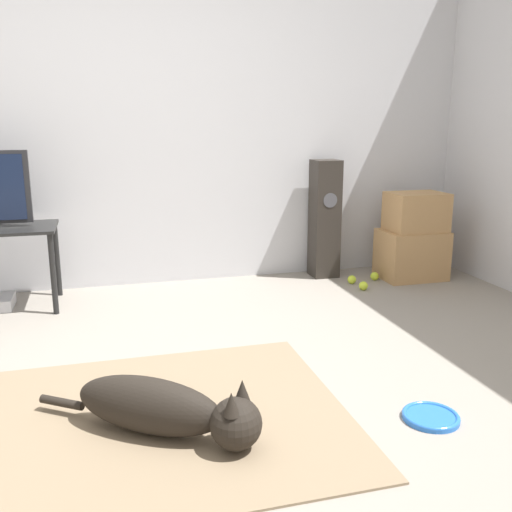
{
  "coord_description": "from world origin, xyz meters",
  "views": [
    {
      "loc": [
        -0.29,
        -2.22,
        1.22
      ],
      "look_at": [
        0.57,
        0.9,
        0.45
      ],
      "focal_mm": 40.0,
      "sensor_mm": 36.0,
      "label": 1
    }
  ],
  "objects": [
    {
      "name": "ground_plane",
      "position": [
        0.0,
        0.0,
        0.0
      ],
      "size": [
        12.0,
        12.0,
        0.0
      ],
      "primitive_type": "plane",
      "color": "gray"
    },
    {
      "name": "tennis_ball_by_boxes",
      "position": [
        1.55,
        1.46,
        0.03
      ],
      "size": [
        0.07,
        0.07,
        0.07
      ],
      "color": "#C6E033",
      "rests_on": "ground_plane"
    },
    {
      "name": "area_rug",
      "position": [
        -0.26,
        -0.03,
        0.01
      ],
      "size": [
        1.88,
        1.33,
        0.01
      ],
      "color": "#847056",
      "rests_on": "ground_plane"
    },
    {
      "name": "wall_back",
      "position": [
        0.0,
        2.1,
        1.27
      ],
      "size": [
        8.0,
        0.06,
        2.55
      ],
      "color": "silver",
      "rests_on": "ground_plane"
    },
    {
      "name": "tennis_ball_loose_on_carpet",
      "position": [
        1.75,
        1.68,
        0.03
      ],
      "size": [
        0.07,
        0.07,
        0.07
      ],
      "color": "#C6E033",
      "rests_on": "ground_plane"
    },
    {
      "name": "cardboard_box_lower",
      "position": [
        2.06,
        1.67,
        0.19
      ],
      "size": [
        0.49,
        0.36,
        0.38
      ],
      "color": "tan",
      "rests_on": "ground_plane"
    },
    {
      "name": "tennis_ball_near_speaker",
      "position": [
        1.54,
        1.63,
        0.03
      ],
      "size": [
        0.07,
        0.07,
        0.07
      ],
      "color": "#C6E033",
      "rests_on": "ground_plane"
    },
    {
      "name": "dog",
      "position": [
        -0.08,
        -0.17,
        0.12
      ],
      "size": [
        0.84,
        0.63,
        0.26
      ],
      "color": "black",
      "rests_on": "area_rug"
    },
    {
      "name": "cardboard_box_upper",
      "position": [
        2.07,
        1.66,
        0.53
      ],
      "size": [
        0.43,
        0.32,
        0.3
      ],
      "color": "tan",
      "rests_on": "cardboard_box_lower"
    },
    {
      "name": "frisbee",
      "position": [
        0.99,
        -0.33,
        0.01
      ],
      "size": [
        0.24,
        0.24,
        0.03
      ],
      "color": "blue",
      "rests_on": "ground_plane"
    },
    {
      "name": "floor_speaker",
      "position": [
        1.42,
        1.92,
        0.46
      ],
      "size": [
        0.2,
        0.21,
        0.92
      ],
      "color": "#2D2823",
      "rests_on": "ground_plane"
    }
  ]
}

